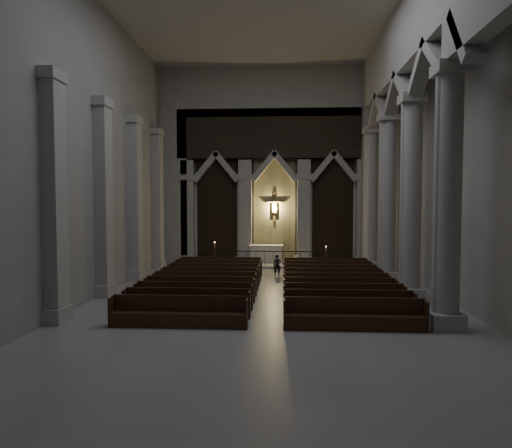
{
  "coord_description": "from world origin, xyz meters",
  "views": [
    {
      "loc": [
        0.52,
        -16.63,
        3.93
      ],
      "look_at": [
        -0.64,
        3.0,
        2.9
      ],
      "focal_mm": 32.0,
      "sensor_mm": 36.0,
      "label": 1
    }
  ],
  "objects_px": {
    "altar_rail": "(274,256)",
    "candle_stand_right": "(326,262)",
    "candle_stand_left": "(215,261)",
    "worshipper": "(277,265)",
    "altar": "(266,253)",
    "pews": "(270,288)"
  },
  "relations": [
    {
      "from": "candle_stand_left",
      "to": "pews",
      "type": "distance_m",
      "value": 8.3
    },
    {
      "from": "candle_stand_left",
      "to": "altar",
      "type": "bearing_deg",
      "value": 28.62
    },
    {
      "from": "candle_stand_left",
      "to": "worshipper",
      "type": "distance_m",
      "value": 4.54
    },
    {
      "from": "candle_stand_left",
      "to": "candle_stand_right",
      "type": "height_order",
      "value": "candle_stand_left"
    },
    {
      "from": "altar",
      "to": "candle_stand_right",
      "type": "distance_m",
      "value": 3.84
    },
    {
      "from": "altar",
      "to": "candle_stand_right",
      "type": "bearing_deg",
      "value": -24.25
    },
    {
      "from": "candle_stand_right",
      "to": "pews",
      "type": "distance_m",
      "value": 8.17
    },
    {
      "from": "altar_rail",
      "to": "worshipper",
      "type": "bearing_deg",
      "value": -84.8
    },
    {
      "from": "candle_stand_left",
      "to": "worshipper",
      "type": "height_order",
      "value": "candle_stand_left"
    },
    {
      "from": "candle_stand_left",
      "to": "altar_rail",
      "type": "bearing_deg",
      "value": 0.48
    },
    {
      "from": "candle_stand_left",
      "to": "pews",
      "type": "xyz_separation_m",
      "value": [
        3.43,
        -7.56,
        -0.1
      ]
    },
    {
      "from": "altar_rail",
      "to": "candle_stand_right",
      "type": "height_order",
      "value": "candle_stand_right"
    },
    {
      "from": "candle_stand_left",
      "to": "candle_stand_right",
      "type": "distance_m",
      "value": 6.43
    },
    {
      "from": "altar",
      "to": "candle_stand_left",
      "type": "distance_m",
      "value": 3.37
    },
    {
      "from": "worshipper",
      "to": "candle_stand_left",
      "type": "bearing_deg",
      "value": 141.21
    },
    {
      "from": "altar_rail",
      "to": "worshipper",
      "type": "height_order",
      "value": "worshipper"
    },
    {
      "from": "altar_rail",
      "to": "pews",
      "type": "bearing_deg",
      "value": -90.0
    },
    {
      "from": "altar",
      "to": "pews",
      "type": "bearing_deg",
      "value": -86.98
    },
    {
      "from": "altar_rail",
      "to": "worshipper",
      "type": "relative_size",
      "value": 4.74
    },
    {
      "from": "candle_stand_right",
      "to": "altar_rail",
      "type": "bearing_deg",
      "value": -179.85
    },
    {
      "from": "candle_stand_left",
      "to": "candle_stand_right",
      "type": "bearing_deg",
      "value": 0.33
    },
    {
      "from": "altar_rail",
      "to": "candle_stand_right",
      "type": "relative_size",
      "value": 4.01
    }
  ]
}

